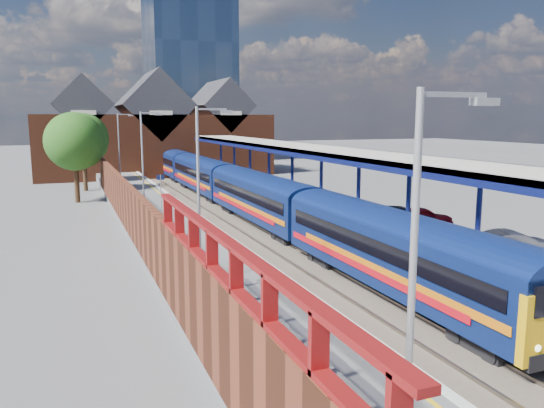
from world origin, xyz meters
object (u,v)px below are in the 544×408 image
at_px(parked_car_red, 422,217).
at_px(train, 228,183).
at_px(lamp_post_a, 420,284).
at_px(lamp_post_c, 144,156).
at_px(parked_car_dark, 400,217).
at_px(lamp_post_d, 120,145).
at_px(relay_cabinet, 542,336).
at_px(parked_car_silver, 514,245).
at_px(lamp_post_b, 202,183).
at_px(platform_sign, 161,186).
at_px(parked_car_blue, 375,216).

bearing_deg(parked_car_red, train, 30.54).
height_order(lamp_post_a, lamp_post_c, same).
height_order(lamp_post_c, parked_car_dark, lamp_post_c).
height_order(lamp_post_a, lamp_post_d, same).
xyz_separation_m(train, relay_cabinet, (1.31, -31.09, -1.62)).
distance_m(parked_car_silver, relay_cabinet, 8.46).
relative_size(lamp_post_b, parked_car_silver, 1.77).
bearing_deg(platform_sign, parked_car_red, -42.96).
xyz_separation_m(parked_car_dark, parked_car_blue, (-0.76, 1.61, -0.13)).
bearing_deg(lamp_post_b, parked_car_red, 20.07).
distance_m(lamp_post_b, platform_sign, 18.20).
relative_size(lamp_post_a, lamp_post_b, 1.00).
xyz_separation_m(lamp_post_a, parked_car_red, (14.86, 19.43, -3.35)).
bearing_deg(lamp_post_b, lamp_post_a, -90.00).
bearing_deg(lamp_post_a, parked_car_red, 52.59).
height_order(lamp_post_c, parked_car_blue, lamp_post_c).
bearing_deg(train, lamp_post_a, -102.13).
bearing_deg(lamp_post_c, parked_car_blue, -34.16).
distance_m(lamp_post_a, parked_car_blue, 25.10).
relative_size(lamp_post_c, parked_car_silver, 1.77).
bearing_deg(parked_car_blue, parked_car_silver, -165.99).
bearing_deg(parked_car_red, lamp_post_b, 118.36).
xyz_separation_m(parked_car_silver, parked_car_blue, (-1.70, 9.37, -0.12)).
xyz_separation_m(lamp_post_c, parked_car_silver, (14.48, -18.04, -3.34)).
xyz_separation_m(platform_sign, parked_car_dark, (12.17, -12.28, -1.02)).
bearing_deg(relay_cabinet, parked_car_blue, 68.88).
bearing_deg(parked_car_red, parked_car_silver, -174.61).
xyz_separation_m(lamp_post_a, lamp_post_d, (0.00, 46.00, 0.00)).
height_order(lamp_post_a, lamp_post_b, same).
bearing_deg(parked_car_dark, lamp_post_a, 160.09).
height_order(lamp_post_a, parked_car_silver, lamp_post_a).
bearing_deg(relay_cabinet, parked_car_red, 59.51).
distance_m(lamp_post_c, lamp_post_d, 16.00).
bearing_deg(parked_car_dark, parked_car_silver, -158.48).
xyz_separation_m(platform_sign, relay_cabinet, (7.80, -26.52, -2.19)).
relative_size(platform_sign, parked_car_blue, 0.65).
bearing_deg(lamp_post_c, train, 39.88).
bearing_deg(lamp_post_d, lamp_post_c, -90.00).
xyz_separation_m(lamp_post_c, parked_car_blue, (12.78, -8.67, -3.46)).
bearing_deg(lamp_post_a, lamp_post_d, 90.00).
relative_size(lamp_post_c, lamp_post_d, 1.00).
height_order(platform_sign, parked_car_blue, platform_sign).
xyz_separation_m(parked_car_dark, relay_cabinet, (-4.37, -14.24, -1.17)).
height_order(train, relay_cabinet, train).
bearing_deg(parked_car_silver, lamp_post_d, 39.30).
relative_size(parked_car_red, parked_car_blue, 0.98).
bearing_deg(parked_car_red, parked_car_blue, 55.92).
relative_size(lamp_post_b, parked_car_dark, 1.52).
distance_m(parked_car_red, relay_cabinet, 15.12).
bearing_deg(parked_car_blue, parked_car_dark, -151.15).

